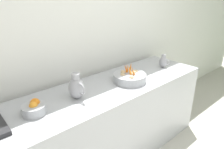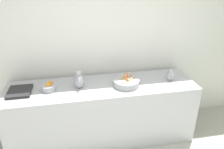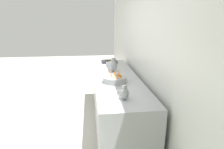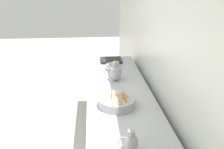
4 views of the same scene
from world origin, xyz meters
The scene contains 7 objects.
tile_wall_left centered at (-1.95, 0.26, 1.50)m, with size 0.10×7.96×3.00m, color silver.
prep_counter centered at (-1.47, -0.24, 0.47)m, with size 0.74×2.70×0.93m, color #ADAFB5.
vegetable_colander centered at (-1.41, 0.10, 0.98)m, with size 0.37×0.37×0.22m.
orange_bowl centered at (-1.47, -0.97, 0.98)m, with size 0.20×0.20×0.12m.
metal_pitcher_tall centered at (-1.46, -0.56, 1.05)m, with size 0.21×0.15×0.25m.
metal_pitcher_short centered at (-1.44, 0.77, 1.01)m, with size 0.15×0.11×0.18m.
counter_sink_basin centered at (-1.47, -1.35, 0.95)m, with size 0.34×0.30×0.04m, color #232326.
Camera 2 is at (1.22, -0.61, 2.38)m, focal length 34.61 mm.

